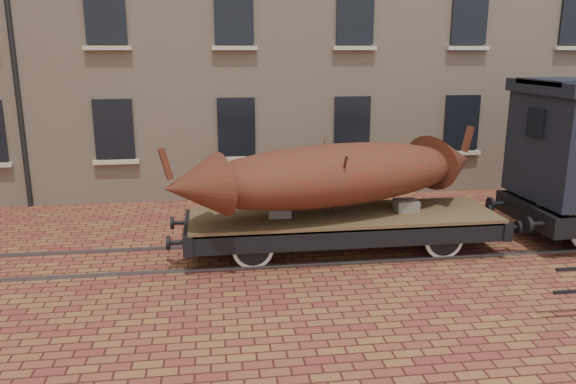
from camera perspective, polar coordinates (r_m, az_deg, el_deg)
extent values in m
plane|color=maroon|center=(12.82, 7.38, -5.95)|extent=(90.00, 90.00, 0.00)
cube|color=black|center=(16.92, -17.26, 6.14)|extent=(1.10, 0.12, 1.70)
cube|color=#C2B89B|center=(17.01, -17.06, 2.95)|extent=(1.30, 0.18, 0.12)
cube|color=black|center=(16.71, -5.27, 6.63)|extent=(1.10, 0.12, 1.70)
cube|color=#C2B89B|center=(16.80, -5.18, 3.39)|extent=(1.30, 0.18, 0.12)
cube|color=black|center=(17.23, 6.52, 6.83)|extent=(1.10, 0.12, 1.70)
cube|color=#C2B89B|center=(17.32, 6.48, 3.68)|extent=(1.30, 0.18, 0.12)
cube|color=black|center=(18.41, 17.21, 6.76)|extent=(1.10, 0.12, 1.70)
cube|color=#C2B89B|center=(18.50, 17.07, 3.82)|extent=(1.30, 0.18, 0.12)
cube|color=black|center=(20.14, 26.33, 6.52)|extent=(1.10, 0.12, 1.70)
cube|color=#C2B89B|center=(20.22, 26.13, 3.83)|extent=(1.30, 0.18, 0.12)
cube|color=black|center=(16.80, -18.10, 17.00)|extent=(1.10, 0.12, 1.70)
cube|color=#C2B89B|center=(16.71, -17.87, 13.76)|extent=(1.30, 0.18, 0.12)
cube|color=black|center=(16.60, -5.53, 17.65)|extent=(1.10, 0.12, 1.70)
cube|color=#C2B89B|center=(16.51, -5.44, 14.37)|extent=(1.30, 0.18, 0.12)
cube|color=black|center=(17.12, 6.83, 17.51)|extent=(1.10, 0.12, 1.70)
cube|color=#C2B89B|center=(17.03, 6.79, 14.33)|extent=(1.30, 0.18, 0.12)
cube|color=black|center=(18.31, 17.97, 16.73)|extent=(1.10, 0.12, 1.70)
cube|color=#C2B89B|center=(18.23, 17.82, 13.75)|extent=(1.30, 0.18, 0.12)
cube|color=#C2B89B|center=(19.97, 27.15, 12.88)|extent=(1.30, 0.18, 0.12)
cube|color=#59595E|center=(12.16, 8.27, -6.96)|extent=(30.00, 0.08, 0.06)
cube|color=#59595E|center=(13.46, 6.58, -4.79)|extent=(30.00, 0.08, 0.06)
cube|color=#4A3F24|center=(12.45, 5.64, -2.42)|extent=(6.73, 1.97, 0.11)
cube|color=black|center=(11.67, 6.65, -4.70)|extent=(6.73, 0.14, 0.40)
cube|color=black|center=(13.37, 4.70, -2.19)|extent=(6.73, 0.14, 0.40)
cube|color=black|center=(12.20, -9.98, -3.99)|extent=(0.20, 2.06, 0.40)
cylinder|color=black|center=(11.57, -11.33, -5.06)|extent=(0.31, 0.09, 0.09)
cylinder|color=black|center=(11.59, -12.09, -5.08)|extent=(0.07, 0.29, 0.29)
cylinder|color=black|center=(12.85, -11.01, -3.09)|extent=(0.31, 0.09, 0.09)
cylinder|color=black|center=(12.86, -11.69, -3.11)|extent=(0.07, 0.29, 0.29)
cube|color=black|center=(13.68, 19.46, -2.60)|extent=(0.20, 2.06, 0.40)
cylinder|color=black|center=(13.23, 21.74, -3.36)|extent=(0.31, 0.09, 0.09)
cylinder|color=black|center=(13.31, 22.32, -3.32)|extent=(0.07, 0.29, 0.29)
cylinder|color=black|center=(14.36, 19.14, -1.78)|extent=(0.31, 0.09, 0.09)
cylinder|color=black|center=(14.43, 19.68, -1.75)|extent=(0.07, 0.29, 0.29)
cylinder|color=black|center=(12.27, -3.85, -4.65)|extent=(0.09, 1.70, 0.09)
cylinder|color=beige|center=(11.60, -3.59, -5.79)|extent=(0.86, 0.06, 0.86)
cylinder|color=black|center=(11.60, -3.59, -5.79)|extent=(0.71, 0.09, 0.71)
cube|color=black|center=(11.42, -3.56, -4.96)|extent=(0.81, 0.07, 0.09)
cylinder|color=beige|center=(12.96, -4.08, -3.63)|extent=(0.86, 0.06, 0.86)
cylinder|color=black|center=(12.96, -4.08, -3.63)|extent=(0.71, 0.09, 0.71)
cube|color=black|center=(13.00, -4.13, -2.58)|extent=(0.81, 0.07, 0.09)
cylinder|color=black|center=(13.20, 14.35, -3.71)|extent=(0.09, 1.70, 0.09)
cylinder|color=beige|center=(12.57, 15.58, -4.70)|extent=(0.86, 0.06, 0.86)
cylinder|color=black|center=(12.57, 15.58, -4.70)|extent=(0.71, 0.09, 0.71)
cube|color=black|center=(12.41, 15.84, -3.92)|extent=(0.81, 0.07, 0.09)
cylinder|color=beige|center=(13.83, 13.24, -2.81)|extent=(0.86, 0.06, 0.86)
cylinder|color=black|center=(13.83, 13.24, -2.81)|extent=(0.71, 0.09, 0.71)
cube|color=black|center=(13.87, 13.14, -1.84)|extent=(0.81, 0.07, 0.09)
cube|color=black|center=(12.56, 5.60, -3.95)|extent=(3.59, 0.05, 0.05)
cube|color=#6A6151|center=(12.15, -0.94, -1.89)|extent=(0.49, 0.45, 0.25)
cube|color=#6A6151|center=(12.81, 11.91, -1.35)|extent=(0.49, 0.45, 0.25)
ellipsoid|color=#5E1C12|center=(12.17, 4.74, 1.76)|extent=(6.89, 3.83, 1.32)
cone|color=#5E1C12|center=(11.01, -9.60, 0.58)|extent=(1.44, 1.52, 1.25)
cube|color=#5E1C12|center=(10.79, -12.33, 2.83)|extent=(0.29, 0.20, 0.63)
cone|color=#5E1C12|center=(13.92, 16.07, 3.07)|extent=(1.44, 1.52, 1.25)
cube|color=#5E1C12|center=(14.17, 17.79, 5.15)|extent=(0.29, 0.20, 0.63)
cylinder|color=#442F25|center=(11.69, 5.30, 0.58)|extent=(0.06, 1.12, 1.54)
cylinder|color=#442F25|center=(12.71, 4.21, 1.71)|extent=(0.06, 1.12, 1.54)
cube|color=black|center=(14.13, 23.11, -1.96)|extent=(0.23, 2.51, 0.47)
cylinder|color=black|center=(13.21, 23.18, -3.06)|extent=(0.08, 0.33, 0.33)
cylinder|color=black|center=(14.60, 19.86, -1.16)|extent=(0.08, 0.33, 0.33)
cylinder|color=black|center=(14.81, 26.85, -2.59)|extent=(0.10, 1.99, 0.10)
cylinder|color=beige|center=(15.38, 25.35, -1.83)|extent=(1.00, 0.07, 1.00)
cylinder|color=black|center=(15.38, 25.35, -1.83)|extent=(0.82, 0.10, 0.82)
cube|color=black|center=(13.73, 23.88, 6.45)|extent=(0.08, 0.63, 0.63)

